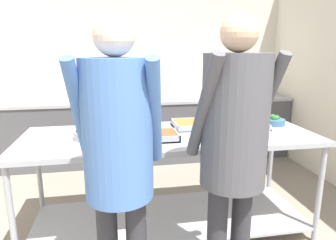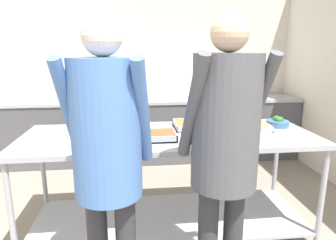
{
  "view_description": "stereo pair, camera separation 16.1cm",
  "coord_description": "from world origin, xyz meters",
  "px_view_note": "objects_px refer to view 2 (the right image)",
  "views": [
    {
      "loc": [
        -0.3,
        -0.8,
        1.62
      ],
      "look_at": [
        0.15,
        1.71,
        1.01
      ],
      "focal_mm": 32.0,
      "sensor_mm": 36.0,
      "label": 1
    },
    {
      "loc": [
        -0.14,
        -0.82,
        1.62
      ],
      "look_at": [
        0.15,
        1.71,
        1.01
      ],
      "focal_mm": 32.0,
      "sensor_mm": 36.0,
      "label": 2
    }
  ],
  "objects_px": {
    "sauce_pan": "(92,132)",
    "guest_serving_right": "(107,146)",
    "plate_stack": "(46,134)",
    "serving_tray_roast": "(196,125)",
    "serving_tray_greens": "(246,126)",
    "serving_tray_vegetables": "(149,136)",
    "broccoli_bowl": "(278,123)",
    "water_bottle": "(247,91)",
    "guest_serving_left": "(225,139)"
  },
  "relations": [
    {
      "from": "serving_tray_vegetables",
      "to": "water_bottle",
      "type": "xyz_separation_m",
      "value": [
        1.56,
        1.93,
        0.08
      ]
    },
    {
      "from": "guest_serving_right",
      "to": "serving_tray_vegetables",
      "type": "bearing_deg",
      "value": 70.13
    },
    {
      "from": "serving_tray_vegetables",
      "to": "serving_tray_roast",
      "type": "relative_size",
      "value": 1.07
    },
    {
      "from": "serving_tray_greens",
      "to": "water_bottle",
      "type": "relative_size",
      "value": 1.79
    },
    {
      "from": "plate_stack",
      "to": "water_bottle",
      "type": "relative_size",
      "value": 1.12
    },
    {
      "from": "serving_tray_roast",
      "to": "serving_tray_greens",
      "type": "height_order",
      "value": "same"
    },
    {
      "from": "serving_tray_greens",
      "to": "water_bottle",
      "type": "xyz_separation_m",
      "value": [
        0.67,
        1.72,
        0.08
      ]
    },
    {
      "from": "sauce_pan",
      "to": "serving_tray_greens",
      "type": "relative_size",
      "value": 1.1
    },
    {
      "from": "serving_tray_roast",
      "to": "guest_serving_right",
      "type": "distance_m",
      "value": 1.28
    },
    {
      "from": "sauce_pan",
      "to": "serving_tray_roast",
      "type": "xyz_separation_m",
      "value": [
        0.92,
        0.2,
        -0.01
      ]
    },
    {
      "from": "guest_serving_right",
      "to": "serving_tray_roast",
      "type": "bearing_deg",
      "value": 55.5
    },
    {
      "from": "guest_serving_right",
      "to": "serving_tray_greens",
      "type": "bearing_deg",
      "value": 39.38
    },
    {
      "from": "guest_serving_right",
      "to": "guest_serving_left",
      "type": "bearing_deg",
      "value": 1.32
    },
    {
      "from": "plate_stack",
      "to": "sauce_pan",
      "type": "distance_m",
      "value": 0.37
    },
    {
      "from": "plate_stack",
      "to": "water_bottle",
      "type": "xyz_separation_m",
      "value": [
        2.4,
        1.79,
        0.07
      ]
    },
    {
      "from": "guest_serving_left",
      "to": "broccoli_bowl",
      "type": "bearing_deg",
      "value": 50.33
    },
    {
      "from": "serving_tray_roast",
      "to": "serving_tray_greens",
      "type": "distance_m",
      "value": 0.44
    },
    {
      "from": "serving_tray_vegetables",
      "to": "guest_serving_left",
      "type": "bearing_deg",
      "value": -60.84
    },
    {
      "from": "broccoli_bowl",
      "to": "guest_serving_right",
      "type": "bearing_deg",
      "value": -145.95
    },
    {
      "from": "serving_tray_greens",
      "to": "guest_serving_right",
      "type": "xyz_separation_m",
      "value": [
        -1.15,
        -0.94,
        0.17
      ]
    },
    {
      "from": "serving_tray_vegetables",
      "to": "broccoli_bowl",
      "type": "relative_size",
      "value": 2.13
    },
    {
      "from": "serving_tray_greens",
      "to": "sauce_pan",
      "type": "bearing_deg",
      "value": -175.9
    },
    {
      "from": "sauce_pan",
      "to": "serving_tray_vegetables",
      "type": "distance_m",
      "value": 0.48
    },
    {
      "from": "plate_stack",
      "to": "serving_tray_vegetables",
      "type": "height_order",
      "value": "plate_stack"
    },
    {
      "from": "serving_tray_roast",
      "to": "broccoli_bowl",
      "type": "xyz_separation_m",
      "value": [
        0.76,
        -0.04,
        0.01
      ]
    },
    {
      "from": "serving_tray_vegetables",
      "to": "guest_serving_right",
      "type": "relative_size",
      "value": 0.24
    },
    {
      "from": "water_bottle",
      "to": "plate_stack",
      "type": "bearing_deg",
      "value": -143.19
    },
    {
      "from": "serving_tray_vegetables",
      "to": "serving_tray_roast",
      "type": "xyz_separation_m",
      "value": [
        0.45,
        0.31,
        0.0
      ]
    },
    {
      "from": "serving_tray_greens",
      "to": "guest_serving_right",
      "type": "height_order",
      "value": "guest_serving_right"
    },
    {
      "from": "serving_tray_roast",
      "to": "guest_serving_left",
      "type": "relative_size",
      "value": 0.22
    },
    {
      "from": "guest_serving_right",
      "to": "water_bottle",
      "type": "xyz_separation_m",
      "value": [
        1.82,
        2.66,
        -0.09
      ]
    },
    {
      "from": "serving_tray_vegetables",
      "to": "serving_tray_greens",
      "type": "distance_m",
      "value": 0.91
    },
    {
      "from": "plate_stack",
      "to": "serving_tray_roast",
      "type": "height_order",
      "value": "plate_stack"
    },
    {
      "from": "serving_tray_roast",
      "to": "guest_serving_right",
      "type": "xyz_separation_m",
      "value": [
        -0.72,
        -1.04,
        0.17
      ]
    },
    {
      "from": "broccoli_bowl",
      "to": "serving_tray_greens",
      "type": "bearing_deg",
      "value": -170.09
    },
    {
      "from": "plate_stack",
      "to": "broccoli_bowl",
      "type": "bearing_deg",
      "value": 3.72
    },
    {
      "from": "plate_stack",
      "to": "serving_tray_roast",
      "type": "distance_m",
      "value": 1.3
    },
    {
      "from": "plate_stack",
      "to": "broccoli_bowl",
      "type": "distance_m",
      "value": 2.06
    },
    {
      "from": "serving_tray_vegetables",
      "to": "serving_tray_greens",
      "type": "relative_size",
      "value": 1.1
    },
    {
      "from": "water_bottle",
      "to": "serving_tray_vegetables",
      "type": "bearing_deg",
      "value": -128.93
    },
    {
      "from": "guest_serving_right",
      "to": "water_bottle",
      "type": "relative_size",
      "value": 8.16
    },
    {
      "from": "serving_tray_roast",
      "to": "sauce_pan",
      "type": "bearing_deg",
      "value": -167.91
    },
    {
      "from": "guest_serving_left",
      "to": "guest_serving_right",
      "type": "xyz_separation_m",
      "value": [
        -0.66,
        -0.02,
        -0.01
      ]
    },
    {
      "from": "plate_stack",
      "to": "guest_serving_left",
      "type": "distance_m",
      "value": 1.51
    },
    {
      "from": "sauce_pan",
      "to": "guest_serving_right",
      "type": "distance_m",
      "value": 0.88
    },
    {
      "from": "plate_stack",
      "to": "guest_serving_right",
      "type": "relative_size",
      "value": 0.14
    },
    {
      "from": "serving_tray_vegetables",
      "to": "serving_tray_roast",
      "type": "bearing_deg",
      "value": 34.54
    },
    {
      "from": "plate_stack",
      "to": "serving_tray_vegetables",
      "type": "xyz_separation_m",
      "value": [
        0.84,
        -0.14,
        -0.0
      ]
    },
    {
      "from": "plate_stack",
      "to": "serving_tray_greens",
      "type": "height_order",
      "value": "plate_stack"
    },
    {
      "from": "serving_tray_vegetables",
      "to": "serving_tray_roast",
      "type": "height_order",
      "value": "same"
    }
  ]
}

